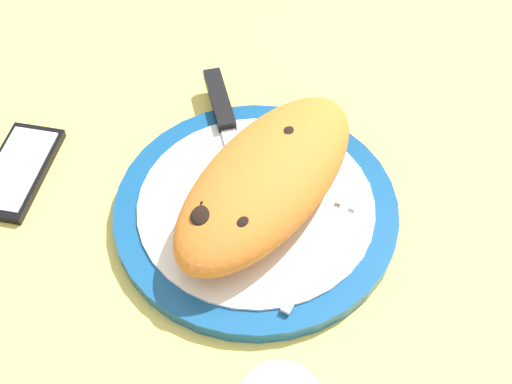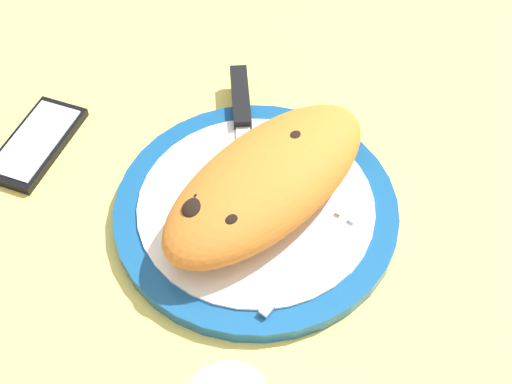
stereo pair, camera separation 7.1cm
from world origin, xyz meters
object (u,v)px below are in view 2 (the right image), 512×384
Objects in this scene: fork at (327,239)px; knife at (242,119)px; smartphone at (36,143)px; calzone at (267,181)px; plate at (256,210)px.

fork is 18.21cm from knife.
fork is 34.75cm from smartphone.
calzone is 2.03× the size of smartphone.
plate is 4.48cm from calzone.
knife is 1.52× the size of smartphone.
smartphone is (-4.23, 26.24, -0.33)cm from plate.
calzone is 8.21cm from fork.
calzone is 1.34× the size of knife.
fork is (-1.14, -7.48, -3.17)cm from calzone.
plate is 26.58cm from smartphone.
knife reaches higher than plate.
calzone is at bearing 81.33° from fork.
plate is at bearing 87.58° from fork.
knife is (8.44, 8.00, -2.88)cm from calzone.
calzone is at bearing -44.63° from plate.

